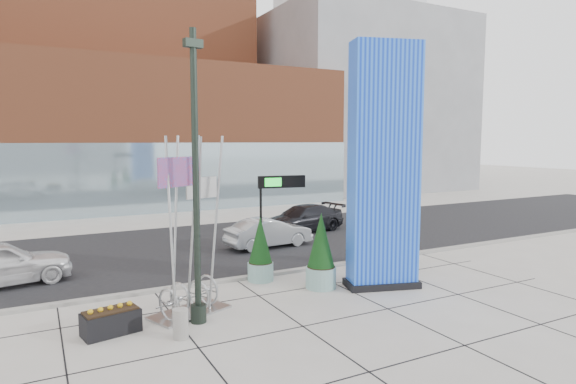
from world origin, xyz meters
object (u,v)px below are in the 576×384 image
lamp_post (196,206)px  concrete_bollard (181,324)px  overhead_street_sign (277,190)px  blue_pylon (384,171)px  public_art_sculpture (189,268)px  car_silver_mid (269,233)px

lamp_post → concrete_bollard: (-0.75, -0.88, -2.95)m
lamp_post → overhead_street_sign: (4.05, 3.12, -0.03)m
overhead_street_sign → lamp_post: bearing=-133.0°
blue_pylon → lamp_post: bearing=-161.4°
public_art_sculpture → car_silver_mid: public_art_sculpture is taller
lamp_post → public_art_sculpture: size_ratio=1.53×
concrete_bollard → blue_pylon: bearing=8.4°
blue_pylon → car_silver_mid: (-0.81, 7.59, -3.40)m
public_art_sculpture → car_silver_mid: bearing=27.9°
public_art_sculpture → car_silver_mid: 9.23m
lamp_post → car_silver_mid: lamp_post is taller
concrete_bollard → car_silver_mid: 10.99m
blue_pylon → lamp_post: (-6.76, -0.23, -0.76)m
lamp_post → public_art_sculpture: bearing=90.5°
lamp_post → concrete_bollard: lamp_post is taller
overhead_street_sign → concrete_bollard: bearing=-130.8°
concrete_bollard → car_silver_mid: car_silver_mid is taller
public_art_sculpture → concrete_bollard: bearing=-135.5°
public_art_sculpture → overhead_street_sign: size_ratio=1.38×
blue_pylon → overhead_street_sign: bearing=149.8°
lamp_post → overhead_street_sign: 5.11m
car_silver_mid → concrete_bollard: bearing=136.9°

